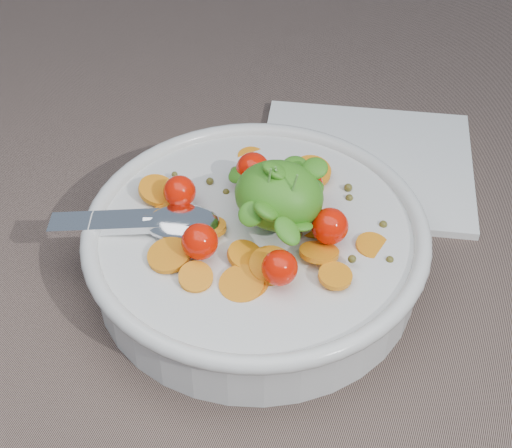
% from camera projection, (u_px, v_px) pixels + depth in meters
% --- Properties ---
extents(ground, '(6.00, 6.00, 0.00)m').
position_uv_depth(ground, '(240.00, 302.00, 0.56)').
color(ground, '#7A6357').
rests_on(ground, ground).
extents(bowl, '(0.26, 0.24, 0.10)m').
position_uv_depth(bowl, '(256.00, 246.00, 0.56)').
color(bowl, silver).
rests_on(bowl, ground).
extents(napkin, '(0.21, 0.19, 0.01)m').
position_uv_depth(napkin, '(365.00, 164.00, 0.66)').
color(napkin, white).
rests_on(napkin, ground).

